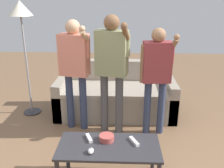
{
  "coord_description": "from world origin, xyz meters",
  "views": [
    {
      "loc": [
        0.21,
        -2.24,
        1.89
      ],
      "look_at": [
        0.1,
        0.42,
        0.92
      ],
      "focal_mm": 40.08,
      "sensor_mm": 36.0,
      "label": 1
    }
  ],
  "objects_px": {
    "snack_bowl": "(107,138)",
    "game_remote_wand_far": "(134,141)",
    "player_center": "(112,62)",
    "game_remote_wand_near": "(89,138)",
    "game_remote_nunchuk": "(91,151)",
    "couch": "(116,95)",
    "floor_lamp": "(21,16)",
    "coffee_table": "(109,150)",
    "player_right": "(157,70)",
    "player_left": "(75,63)"
  },
  "relations": [
    {
      "from": "snack_bowl",
      "to": "game_remote_wand_far",
      "type": "relative_size",
      "value": 0.95
    },
    {
      "from": "player_center",
      "to": "game_remote_wand_near",
      "type": "bearing_deg",
      "value": -101.99
    },
    {
      "from": "game_remote_nunchuk",
      "to": "game_remote_wand_far",
      "type": "distance_m",
      "value": 0.46
    },
    {
      "from": "couch",
      "to": "floor_lamp",
      "type": "height_order",
      "value": "floor_lamp"
    },
    {
      "from": "game_remote_nunchuk",
      "to": "floor_lamp",
      "type": "distance_m",
      "value": 2.37
    },
    {
      "from": "coffee_table",
      "to": "game_remote_wand_far",
      "type": "relative_size",
      "value": 6.28
    },
    {
      "from": "player_right",
      "to": "player_left",
      "type": "bearing_deg",
      "value": 174.68
    },
    {
      "from": "game_remote_nunchuk",
      "to": "player_left",
      "type": "height_order",
      "value": "player_left"
    },
    {
      "from": "coffee_table",
      "to": "game_remote_nunchuk",
      "type": "height_order",
      "value": "game_remote_nunchuk"
    },
    {
      "from": "player_left",
      "to": "player_center",
      "type": "xyz_separation_m",
      "value": [
        0.51,
        -0.09,
        0.05
      ]
    },
    {
      "from": "player_center",
      "to": "game_remote_wand_near",
      "type": "height_order",
      "value": "player_center"
    },
    {
      "from": "game_remote_wand_far",
      "to": "snack_bowl",
      "type": "bearing_deg",
      "value": 172.9
    },
    {
      "from": "floor_lamp",
      "to": "player_center",
      "type": "relative_size",
      "value": 1.09
    },
    {
      "from": "coffee_table",
      "to": "floor_lamp",
      "type": "relative_size",
      "value": 0.57
    },
    {
      "from": "snack_bowl",
      "to": "floor_lamp",
      "type": "xyz_separation_m",
      "value": [
        -1.35,
        1.49,
        1.09
      ]
    },
    {
      "from": "player_right",
      "to": "game_remote_wand_far",
      "type": "bearing_deg",
      "value": -108.45
    },
    {
      "from": "couch",
      "to": "snack_bowl",
      "type": "xyz_separation_m",
      "value": [
        -0.05,
        -1.58,
        0.19
      ]
    },
    {
      "from": "couch",
      "to": "game_remote_wand_far",
      "type": "relative_size",
      "value": 11.53
    },
    {
      "from": "floor_lamp",
      "to": "player_left",
      "type": "xyz_separation_m",
      "value": [
        0.85,
        -0.46,
        -0.58
      ]
    },
    {
      "from": "player_center",
      "to": "game_remote_wand_near",
      "type": "relative_size",
      "value": 10.73
    },
    {
      "from": "player_center",
      "to": "player_right",
      "type": "relative_size",
      "value": 1.11
    },
    {
      "from": "game_remote_nunchuk",
      "to": "player_right",
      "type": "distance_m",
      "value": 1.45
    },
    {
      "from": "coffee_table",
      "to": "couch",
      "type": "bearing_deg",
      "value": 89.29
    },
    {
      "from": "couch",
      "to": "player_right",
      "type": "xyz_separation_m",
      "value": [
        0.56,
        -0.65,
        0.64
      ]
    },
    {
      "from": "game_remote_nunchuk",
      "to": "player_right",
      "type": "height_order",
      "value": "player_right"
    },
    {
      "from": "snack_bowl",
      "to": "game_remote_nunchuk",
      "type": "xyz_separation_m",
      "value": [
        -0.14,
        -0.23,
        -0.01
      ]
    },
    {
      "from": "player_right",
      "to": "game_remote_wand_far",
      "type": "height_order",
      "value": "player_right"
    },
    {
      "from": "player_center",
      "to": "player_right",
      "type": "distance_m",
      "value": 0.6
    },
    {
      "from": "player_left",
      "to": "game_remote_wand_near",
      "type": "xyz_separation_m",
      "value": [
        0.31,
        -1.03,
        -0.53
      ]
    },
    {
      "from": "snack_bowl",
      "to": "game_remote_nunchuk",
      "type": "bearing_deg",
      "value": -120.99
    },
    {
      "from": "game_remote_nunchuk",
      "to": "player_center",
      "type": "relative_size",
      "value": 0.05
    },
    {
      "from": "snack_bowl",
      "to": "player_center",
      "type": "xyz_separation_m",
      "value": [
        0.01,
        0.94,
        0.56
      ]
    },
    {
      "from": "couch",
      "to": "player_left",
      "type": "relative_size",
      "value": 1.2
    },
    {
      "from": "game_remote_wand_near",
      "to": "game_remote_nunchuk",
      "type": "bearing_deg",
      "value": -78.48
    },
    {
      "from": "player_right",
      "to": "game_remote_nunchuk",
      "type": "bearing_deg",
      "value": -122.68
    },
    {
      "from": "coffee_table",
      "to": "floor_lamp",
      "type": "distance_m",
      "value": 2.41
    },
    {
      "from": "floor_lamp",
      "to": "game_remote_wand_near",
      "type": "relative_size",
      "value": 11.71
    },
    {
      "from": "coffee_table",
      "to": "snack_bowl",
      "type": "bearing_deg",
      "value": 105.69
    },
    {
      "from": "couch",
      "to": "game_remote_wand_far",
      "type": "height_order",
      "value": "couch"
    },
    {
      "from": "snack_bowl",
      "to": "couch",
      "type": "bearing_deg",
      "value": 88.22
    },
    {
      "from": "coffee_table",
      "to": "player_left",
      "type": "distance_m",
      "value": 1.39
    },
    {
      "from": "couch",
      "to": "player_left",
      "type": "height_order",
      "value": "player_left"
    },
    {
      "from": "player_center",
      "to": "game_remote_wand_far",
      "type": "distance_m",
      "value": 1.16
    },
    {
      "from": "coffee_table",
      "to": "snack_bowl",
      "type": "distance_m",
      "value": 0.14
    },
    {
      "from": "couch",
      "to": "player_right",
      "type": "relative_size",
      "value": 1.27
    },
    {
      "from": "player_right",
      "to": "game_remote_wand_near",
      "type": "height_order",
      "value": "player_right"
    },
    {
      "from": "player_left",
      "to": "coffee_table",
      "type": "bearing_deg",
      "value": -65.02
    },
    {
      "from": "couch",
      "to": "game_remote_wand_far",
      "type": "bearing_deg",
      "value": -81.76
    },
    {
      "from": "floor_lamp",
      "to": "player_left",
      "type": "relative_size",
      "value": 1.14
    },
    {
      "from": "game_remote_nunchuk",
      "to": "game_remote_wand_near",
      "type": "distance_m",
      "value": 0.24
    }
  ]
}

